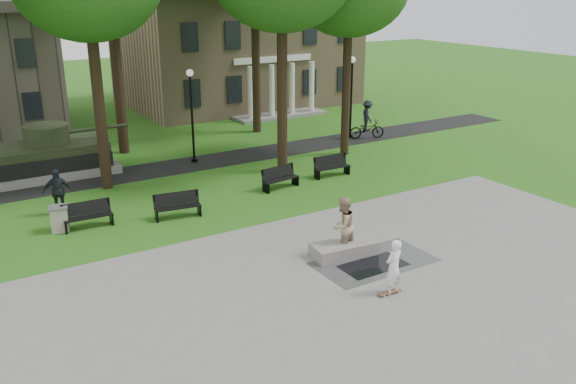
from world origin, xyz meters
name	(u,v)px	position (x,y,z in m)	size (l,w,h in m)	color
ground	(323,248)	(0.00, 0.00, 0.00)	(120.00, 120.00, 0.00)	#346016
plaza	(424,310)	(0.00, -5.00, 0.01)	(22.00, 16.00, 0.02)	gray
footpath	(188,165)	(0.00, 12.00, 0.01)	(44.00, 2.60, 0.01)	black
building_right	(236,44)	(10.00, 26.00, 4.34)	(17.00, 12.00, 8.60)	#9E8460
lamp_mid	(192,108)	(0.50, 12.30, 2.79)	(0.36, 0.36, 4.73)	black
lamp_right	(351,91)	(10.50, 12.30, 2.79)	(0.36, 0.36, 4.73)	black
tank_monument	(44,158)	(-6.46, 14.00, 0.86)	(7.45, 3.40, 2.40)	gray
puddle	(373,265)	(0.60, -2.03, 0.02)	(2.20, 1.20, 0.00)	black
concrete_block	(344,249)	(0.25, -0.87, 0.24)	(2.20, 1.00, 0.45)	gray
skateboard	(390,293)	(-0.20, -3.77, 0.06)	(0.78, 0.20, 0.07)	brown
skateboarder	(394,267)	(-0.10, -3.76, 0.87)	(0.62, 0.41, 1.70)	white
friend_watching	(343,226)	(0.30, -0.72, 1.02)	(0.98, 0.76, 2.01)	tan
pedestrian_walker	(58,192)	(-7.05, 8.17, 0.95)	(1.11, 0.46, 1.89)	black
cyclist	(367,123)	(11.20, 11.61, 0.93)	(2.20, 1.42, 2.27)	black
park_bench_0	(87,214)	(-6.44, 6.21, 0.52)	(1.81, 0.58, 1.00)	black
park_bench_1	(177,205)	(-3.19, 5.43, 0.52)	(1.85, 0.78, 1.00)	black
park_bench_2	(280,177)	(2.08, 6.37, 0.52)	(1.85, 0.79, 1.00)	black
park_bench_3	(331,165)	(5.10, 6.66, 0.52)	(1.81, 0.58, 1.00)	black
trash_bin	(60,218)	(-7.40, 6.42, 0.49)	(0.80, 0.80, 0.96)	gray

